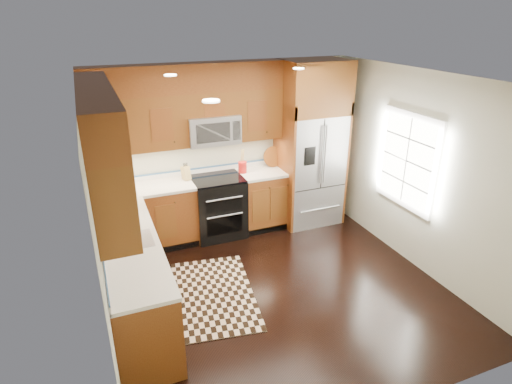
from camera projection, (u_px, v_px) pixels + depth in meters
name	position (u px, v px, depth m)	size (l,w,h in m)	color
ground	(277.00, 288.00, 5.42)	(4.00, 4.00, 0.00)	black
wall_back	(225.00, 147.00, 6.63)	(4.00, 0.02, 2.60)	beige
wall_left	(96.00, 224.00, 4.23)	(0.02, 4.00, 2.60)	beige
wall_right	(418.00, 172.00, 5.61)	(0.02, 4.00, 2.60)	beige
window	(407.00, 161.00, 5.73)	(0.04, 1.10, 1.30)	white
base_cabinets	(164.00, 243.00, 5.59)	(2.85, 3.00, 0.90)	brown
countertop	(170.00, 205.00, 5.56)	(2.86, 3.01, 0.04)	white
upper_cabinets	(157.00, 121.00, 5.17)	(2.85, 3.00, 1.15)	brown
range	(218.00, 207.00, 6.58)	(0.76, 0.67, 0.95)	black
microwave	(213.00, 129.00, 6.23)	(0.76, 0.40, 0.42)	#B2B2B7
refrigerator	(311.00, 144.00, 6.76)	(0.98, 0.75, 2.60)	#B2B2B7
sink_faucet	(125.00, 236.00, 4.64)	(0.54, 0.44, 0.37)	#B2B2B7
rug	(213.00, 294.00, 5.31)	(0.97, 1.61, 0.01)	black
knife_block	(186.00, 173.00, 6.31)	(0.12, 0.15, 0.26)	tan
utensil_crock	(242.00, 165.00, 6.58)	(0.16, 0.16, 0.37)	#B21815
cutting_board	(273.00, 166.00, 6.89)	(0.34, 0.34, 0.02)	brown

